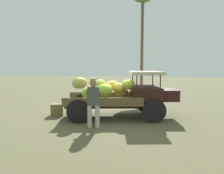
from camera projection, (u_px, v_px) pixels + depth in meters
ground_plane at (108, 115)px, 8.54m from camera, size 60.00×60.00×0.00m
truck at (122, 94)px, 8.14m from camera, size 4.62×2.32×1.88m
farmer at (93, 100)px, 6.77m from camera, size 0.52×0.49×1.69m
wooden_crate at (57, 110)px, 8.53m from camera, size 0.60×0.54×0.50m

